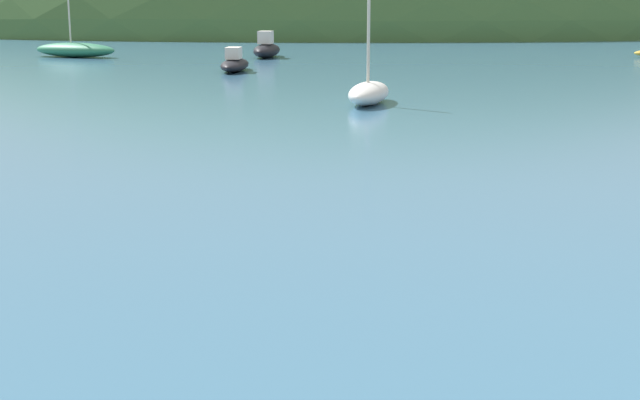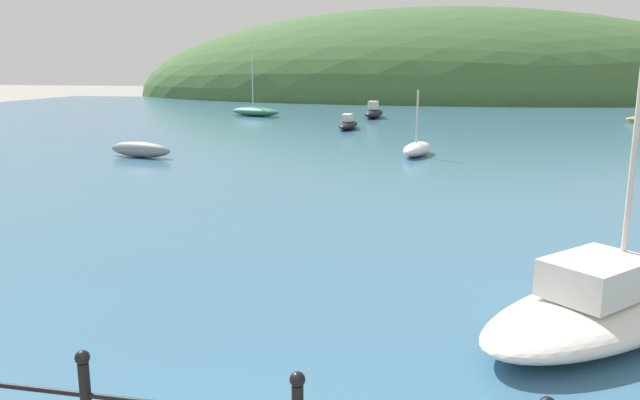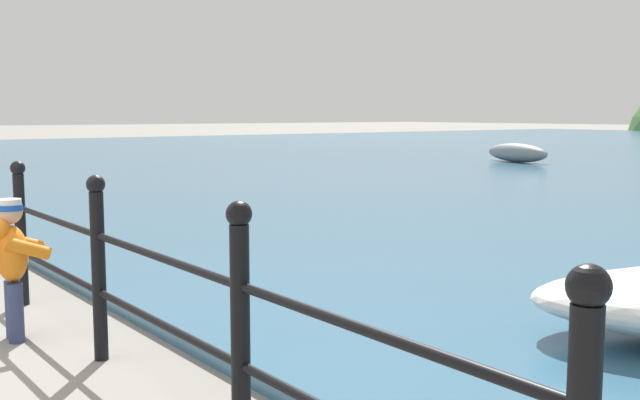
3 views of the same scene
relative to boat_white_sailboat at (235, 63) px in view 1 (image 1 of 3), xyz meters
name	(u,v)px [view 1 (image 1 of 3)]	position (x,y,z in m)	size (l,w,h in m)	color
water	(342,70)	(3.61, 1.35, -0.32)	(80.00, 60.00, 0.10)	#386684
far_hillside	(340,33)	(3.61, 40.24, -0.37)	(70.10, 38.55, 19.64)	#3D6033
boat_white_sailboat	(235,63)	(0.00, 0.00, 0.00)	(0.93, 3.10, 0.82)	black
boat_red_dinghy	(75,50)	(-7.59, 7.54, 0.05)	(4.13, 2.73, 4.91)	#287551
boat_far_left	(369,93)	(4.18, -9.61, 0.00)	(1.34, 2.56, 2.46)	silver
boat_far_right	(267,49)	(0.49, 7.50, 0.09)	(1.28, 3.23, 1.10)	black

